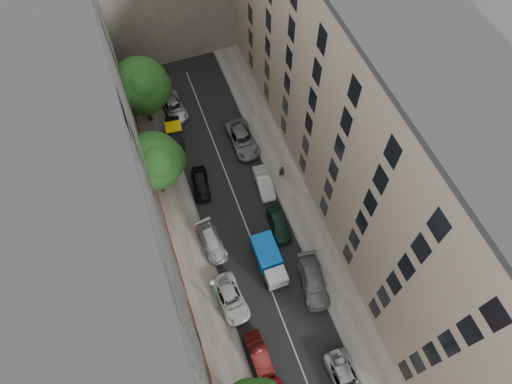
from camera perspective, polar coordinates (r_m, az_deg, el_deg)
name	(u,v)px	position (r m, az deg, el deg)	size (l,w,h in m)	color
ground	(241,213)	(43.75, -1.85, -2.68)	(120.00, 120.00, 0.00)	#4C4C49
road_surface	(241,213)	(43.74, -1.85, -2.67)	(8.00, 44.00, 0.02)	black
sidewalk_left	(186,230)	(43.32, -8.77, -4.77)	(3.00, 44.00, 0.15)	gray
sidewalk_right	(294,196)	(44.72, 4.83, -0.52)	(3.00, 44.00, 0.15)	gray
building_left	(95,194)	(35.20, -19.52, -0.23)	(8.00, 44.00, 20.00)	#504D4B
building_right	(366,115)	(38.55, 13.59, 9.34)	(8.00, 44.00, 20.00)	tan
tarp_truck	(269,260)	(40.39, 1.62, -8.51)	(1.97, 4.78, 2.21)	black
car_left_1	(259,355)	(38.67, 0.37, -19.70)	(1.37, 3.93, 1.29)	#501010
car_left_2	(231,299)	(39.86, -3.19, -13.16)	(2.15, 4.67, 1.30)	silver
car_left_3	(211,242)	(41.89, -5.59, -6.22)	(1.80, 4.43, 1.29)	silver
car_left_4	(201,184)	(44.91, -6.94, 1.02)	(1.60, 3.97, 1.35)	black
car_left_5	(175,133)	(48.89, -10.12, 7.25)	(1.47, 4.22, 1.39)	black
car_left_6	(174,107)	(51.31, -10.25, 10.42)	(2.12, 4.61, 1.28)	#B6B6BB
car_right_0	(346,380)	(38.97, 11.14, -22.08)	(2.19, 4.74, 1.32)	#B0B0B5
car_right_1	(313,281)	(40.49, 7.16, -11.02)	(2.08, 5.11, 1.48)	slate
car_right_2	(279,224)	(42.48, 2.85, -4.02)	(1.63, 4.05, 1.38)	#142E21
car_right_3	(264,183)	(44.67, 1.01, 1.15)	(1.40, 4.02, 1.32)	silver
car_right_4	(242,139)	(47.61, -1.71, 6.58)	(2.45, 5.31, 1.47)	slate
tree_mid	(155,162)	(41.60, -12.49, 3.63)	(5.55, 5.31, 7.74)	#382619
tree_far	(142,88)	(47.50, -14.06, 12.55)	(5.97, 5.79, 8.08)	#382619
lamp_post	(214,293)	(36.30, -5.22, -12.49)	(0.36, 0.36, 6.69)	#1B5F2B
pedestrian	(282,172)	(45.09, 3.22, 2.56)	(0.59, 0.39, 1.61)	black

